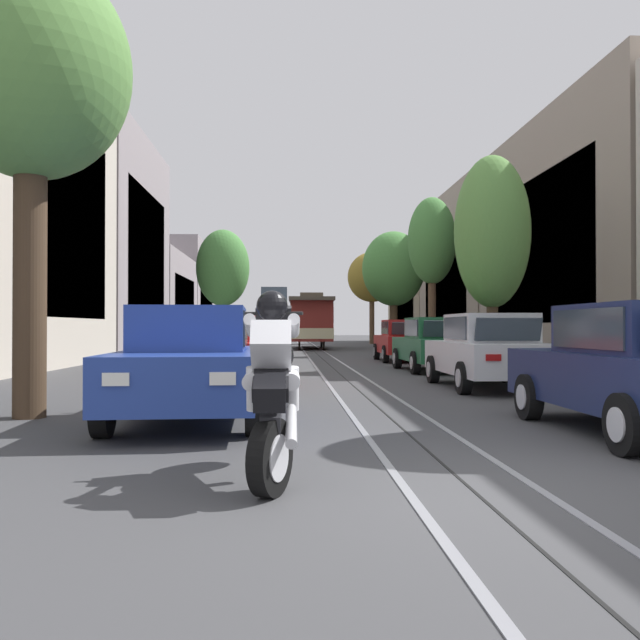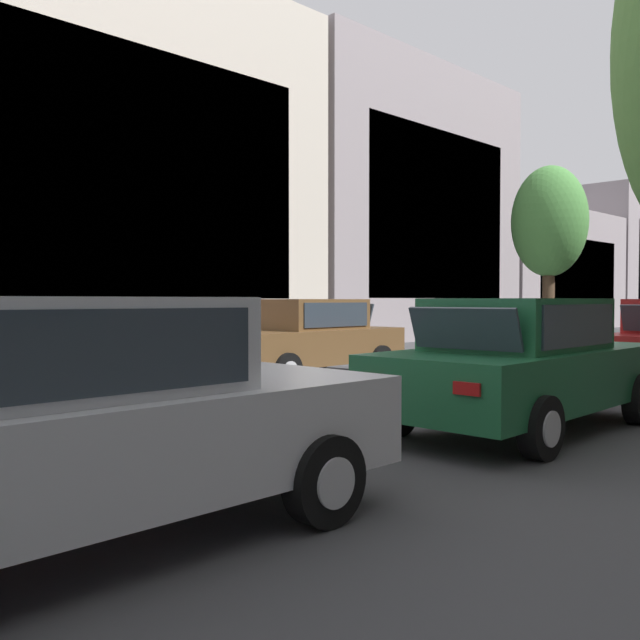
{
  "view_description": "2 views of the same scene",
  "coord_description": "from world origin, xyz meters",
  "px_view_note": "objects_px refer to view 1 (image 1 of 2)",
  "views": [
    {
      "loc": [
        -1.48,
        -5.17,
        1.3
      ],
      "look_at": [
        0.13,
        26.92,
        1.65
      ],
      "focal_mm": 37.56,
      "sensor_mm": 36.0,
      "label": 1
    },
    {
      "loc": [
        6.94,
        6.94,
        1.56
      ],
      "look_at": [
        -2.5,
        16.37,
        1.17
      ],
      "focal_mm": 38.13,
      "sensor_mm": 36.0,
      "label": 2
    }
  ],
  "objects_px": {
    "parked_car_blue_near_left": "(191,363)",
    "street_tree_kerb_right_second": "(492,233)",
    "street_tree_kerb_left_near": "(31,73)",
    "street_tree_kerb_right_far": "(372,278)",
    "parked_car_red_second_left": "(221,349)",
    "parked_car_white_second_right": "(488,351)",
    "parked_car_red_fourth_right": "(404,340)",
    "pedestrian_on_left_pavement": "(425,334)",
    "street_tree_kerb_right_mid": "(432,242)",
    "street_tree_kerb_right_fourth": "(393,269)",
    "cable_car_trolley": "(311,321)",
    "parked_car_green_mid_right": "(435,344)",
    "street_tree_kerb_left_second": "(223,269)",
    "parked_car_brown_mid_left": "(245,343)",
    "motorcycle_with_rider": "(273,377)"
  },
  "relations": [
    {
      "from": "parked_car_blue_near_left",
      "to": "street_tree_kerb_right_second",
      "type": "xyz_separation_m",
      "value": [
        7.67,
        10.96,
        3.42
      ]
    },
    {
      "from": "street_tree_kerb_left_near",
      "to": "street_tree_kerb_right_far",
      "type": "bearing_deg",
      "value": 76.23
    },
    {
      "from": "street_tree_kerb_left_near",
      "to": "parked_car_red_second_left",
      "type": "bearing_deg",
      "value": 68.42
    },
    {
      "from": "parked_car_white_second_right",
      "to": "parked_car_red_fourth_right",
      "type": "relative_size",
      "value": 1.0
    },
    {
      "from": "parked_car_red_fourth_right",
      "to": "pedestrian_on_left_pavement",
      "type": "distance_m",
      "value": 10.16
    },
    {
      "from": "street_tree_kerb_right_mid",
      "to": "street_tree_kerb_right_second",
      "type": "bearing_deg",
      "value": -92.06
    },
    {
      "from": "parked_car_white_second_right",
      "to": "pedestrian_on_left_pavement",
      "type": "bearing_deg",
      "value": 81.8
    },
    {
      "from": "street_tree_kerb_right_fourth",
      "to": "cable_car_trolley",
      "type": "height_order",
      "value": "street_tree_kerb_right_fourth"
    },
    {
      "from": "parked_car_green_mid_right",
      "to": "street_tree_kerb_left_near",
      "type": "height_order",
      "value": "street_tree_kerb_left_near"
    },
    {
      "from": "parked_car_white_second_right",
      "to": "parked_car_red_fourth_right",
      "type": "height_order",
      "value": "same"
    },
    {
      "from": "parked_car_red_fourth_right",
      "to": "street_tree_kerb_right_far",
      "type": "relative_size",
      "value": 0.61
    },
    {
      "from": "parked_car_red_fourth_right",
      "to": "cable_car_trolley",
      "type": "height_order",
      "value": "cable_car_trolley"
    },
    {
      "from": "parked_car_blue_near_left",
      "to": "parked_car_white_second_right",
      "type": "bearing_deg",
      "value": 39.81
    },
    {
      "from": "street_tree_kerb_right_mid",
      "to": "cable_car_trolley",
      "type": "relative_size",
      "value": 0.8
    },
    {
      "from": "parked_car_red_second_left",
      "to": "street_tree_kerb_left_second",
      "type": "relative_size",
      "value": 0.67
    },
    {
      "from": "parked_car_blue_near_left",
      "to": "parked_car_green_mid_right",
      "type": "relative_size",
      "value": 1.01
    },
    {
      "from": "parked_car_red_second_left",
      "to": "cable_car_trolley",
      "type": "distance_m",
      "value": 25.69
    },
    {
      "from": "parked_car_red_second_left",
      "to": "parked_car_brown_mid_left",
      "type": "xyz_separation_m",
      "value": [
        0.16,
        6.14,
        0.0
      ]
    },
    {
      "from": "street_tree_kerb_left_second",
      "to": "motorcycle_with_rider",
      "type": "relative_size",
      "value": 3.46
    },
    {
      "from": "motorcycle_with_rider",
      "to": "pedestrian_on_left_pavement",
      "type": "xyz_separation_m",
      "value": [
        7.44,
        29.48,
        0.08
      ]
    },
    {
      "from": "parked_car_red_fourth_right",
      "to": "street_tree_kerb_right_second",
      "type": "relative_size",
      "value": 0.66
    },
    {
      "from": "street_tree_kerb_right_fourth",
      "to": "pedestrian_on_left_pavement",
      "type": "xyz_separation_m",
      "value": [
        0.79,
        -5.5,
        -3.89
      ]
    },
    {
      "from": "street_tree_kerb_right_second",
      "to": "street_tree_kerb_right_far",
      "type": "relative_size",
      "value": 0.92
    },
    {
      "from": "cable_car_trolley",
      "to": "pedestrian_on_left_pavement",
      "type": "xyz_separation_m",
      "value": [
        5.85,
        -5.66,
        -0.71
      ]
    },
    {
      "from": "parked_car_green_mid_right",
      "to": "street_tree_kerb_right_far",
      "type": "xyz_separation_m",
      "value": [
        2.27,
        32.43,
        4.39
      ]
    },
    {
      "from": "street_tree_kerb_left_second",
      "to": "cable_car_trolley",
      "type": "bearing_deg",
      "value": 44.74
    },
    {
      "from": "cable_car_trolley",
      "to": "street_tree_kerb_right_mid",
      "type": "bearing_deg",
      "value": -62.99
    },
    {
      "from": "parked_car_green_mid_right",
      "to": "parked_car_red_second_left",
      "type": "bearing_deg",
      "value": -144.15
    },
    {
      "from": "parked_car_white_second_right",
      "to": "parked_car_green_mid_right",
      "type": "height_order",
      "value": "same"
    },
    {
      "from": "parked_car_red_second_left",
      "to": "parked_car_red_fourth_right",
      "type": "distance_m",
      "value": 11.72
    },
    {
      "from": "street_tree_kerb_right_second",
      "to": "street_tree_kerb_right_fourth",
      "type": "distance_m",
      "value": 20.33
    },
    {
      "from": "parked_car_green_mid_right",
      "to": "street_tree_kerb_right_fourth",
      "type": "bearing_deg",
      "value": 84.18
    },
    {
      "from": "parked_car_blue_near_left",
      "to": "street_tree_kerb_left_second",
      "type": "relative_size",
      "value": 0.68
    },
    {
      "from": "parked_car_green_mid_right",
      "to": "street_tree_kerb_left_second",
      "type": "relative_size",
      "value": 0.67
    },
    {
      "from": "street_tree_kerb_right_fourth",
      "to": "street_tree_kerb_left_second",
      "type": "bearing_deg",
      "value": -154.77
    },
    {
      "from": "parked_car_blue_near_left",
      "to": "pedestrian_on_left_pavement",
      "type": "xyz_separation_m",
      "value": [
        8.65,
        25.78,
        0.15
      ]
    },
    {
      "from": "parked_car_red_second_left",
      "to": "street_tree_kerb_left_second",
      "type": "distance_m",
      "value": 21.05
    },
    {
      "from": "parked_car_brown_mid_left",
      "to": "parked_car_green_mid_right",
      "type": "height_order",
      "value": "same"
    },
    {
      "from": "parked_car_blue_near_left",
      "to": "motorcycle_with_rider",
      "type": "bearing_deg",
      "value": -71.92
    },
    {
      "from": "parked_car_brown_mid_left",
      "to": "pedestrian_on_left_pavement",
      "type": "relative_size",
      "value": 2.61
    },
    {
      "from": "parked_car_blue_near_left",
      "to": "street_tree_kerb_right_second",
      "type": "height_order",
      "value": "street_tree_kerb_right_second"
    },
    {
      "from": "street_tree_kerb_right_far",
      "to": "street_tree_kerb_left_near",
      "type": "bearing_deg",
      "value": -103.77
    },
    {
      "from": "parked_car_blue_near_left",
      "to": "parked_car_green_mid_right",
      "type": "height_order",
      "value": "same"
    },
    {
      "from": "pedestrian_on_left_pavement",
      "to": "parked_car_white_second_right",
      "type": "bearing_deg",
      "value": -98.2
    },
    {
      "from": "cable_car_trolley",
      "to": "parked_car_red_fourth_right",
      "type": "bearing_deg",
      "value": -78.98
    },
    {
      "from": "parked_car_green_mid_right",
      "to": "street_tree_kerb_right_far",
      "type": "relative_size",
      "value": 0.61
    },
    {
      "from": "street_tree_kerb_right_second",
      "to": "cable_car_trolley",
      "type": "relative_size",
      "value": 0.72
    },
    {
      "from": "street_tree_kerb_right_second",
      "to": "parked_car_green_mid_right",
      "type": "bearing_deg",
      "value": -158.64
    },
    {
      "from": "street_tree_kerb_left_near",
      "to": "street_tree_kerb_right_second",
      "type": "bearing_deg",
      "value": 46.43
    },
    {
      "from": "street_tree_kerb_right_second",
      "to": "cable_car_trolley",
      "type": "height_order",
      "value": "street_tree_kerb_right_second"
    }
  ]
}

